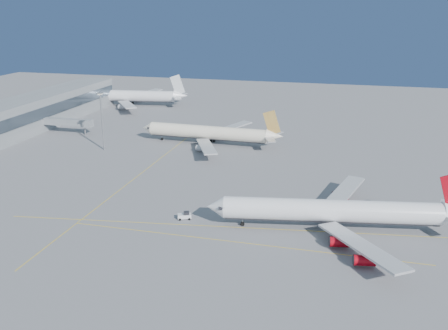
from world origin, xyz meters
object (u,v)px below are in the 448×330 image
airliner_virgin (337,211)px  pushback_tug (185,216)px  light_mast (102,116)px  airliner_etihad (211,133)px  airliner_third (129,96)px

airliner_virgin → pushback_tug: bearing=175.7°
pushback_tug → light_mast: light_mast is taller
airliner_virgin → pushback_tug: 40.51m
airliner_virgin → airliner_etihad: (-54.38, 71.02, -0.12)m
pushback_tug → light_mast: size_ratio=0.18×
airliner_virgin → airliner_etihad: size_ratio=1.09×
airliner_etihad → light_mast: size_ratio=2.65×
airliner_virgin → airliner_etihad: airliner_virgin is taller
light_mast → airliner_third: bearing=108.4°
airliner_virgin → light_mast: bearing=141.1°
airliner_etihad → pushback_tug: size_ratio=15.04×
airliner_virgin → airliner_third: bearing=121.6°
airliner_etihad → airliner_third: 96.25m
airliner_third → light_mast: (28.96, -86.91, 8.14)m
airliner_etihad → airliner_third: size_ratio=0.90×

